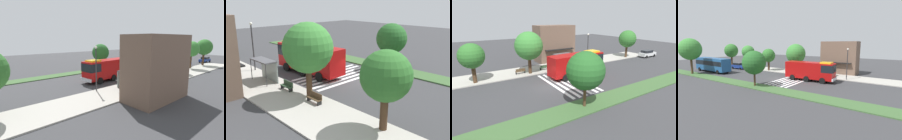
% 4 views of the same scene
% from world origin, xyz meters
% --- Properties ---
extents(ground_plane, '(120.00, 120.00, 0.00)m').
position_xyz_m(ground_plane, '(0.00, 0.00, 0.00)').
color(ground_plane, '#38383A').
extents(sidewalk, '(60.00, 5.48, 0.14)m').
position_xyz_m(sidewalk, '(0.00, 8.39, 0.07)').
color(sidewalk, '#ADA89E').
rests_on(sidewalk, ground_plane).
extents(median_strip, '(60.00, 3.00, 0.14)m').
position_xyz_m(median_strip, '(0.00, -7.16, 0.07)').
color(median_strip, '#3D6033').
rests_on(median_strip, ground_plane).
extents(crosswalk, '(4.95, 10.18, 0.01)m').
position_xyz_m(crosswalk, '(2.97, 0.00, 0.01)').
color(crosswalk, silver).
rests_on(crosswalk, ground_plane).
extents(fire_truck, '(9.82, 3.26, 3.78)m').
position_xyz_m(fire_truck, '(6.39, 1.93, 2.08)').
color(fire_truck, '#A50C0C').
rests_on(fire_truck, ground_plane).
extents(parked_car_east, '(4.64, 2.01, 1.62)m').
position_xyz_m(parked_car_east, '(28.99, 4.46, 0.84)').
color(parked_car_east, silver).
rests_on(parked_car_east, ground_plane).
extents(bus_stop_shelter, '(3.50, 1.40, 2.46)m').
position_xyz_m(bus_stop_shelter, '(6.85, 7.24, 1.89)').
color(bus_stop_shelter, '#4C4C51').
rests_on(bus_stop_shelter, sidewalk).
extents(bench_near_shelter, '(1.60, 0.50, 0.90)m').
position_xyz_m(bench_near_shelter, '(2.85, 7.23, 0.59)').
color(bench_near_shelter, '#2D472D').
rests_on(bench_near_shelter, sidewalk).
extents(bench_west_of_shelter, '(1.60, 0.50, 0.90)m').
position_xyz_m(bench_west_of_shelter, '(-1.54, 7.23, 0.59)').
color(bench_west_of_shelter, '#4C3823').
rests_on(bench_west_of_shelter, sidewalk).
extents(street_lamp, '(0.36, 0.36, 6.07)m').
position_xyz_m(street_lamp, '(11.88, 6.26, 3.73)').
color(street_lamp, '#2D2D30').
rests_on(street_lamp, sidewalk).
extents(storefront_building, '(8.20, 4.90, 7.59)m').
position_xyz_m(storefront_building, '(8.24, 13.18, 3.79)').
color(storefront_building, brown).
rests_on(storefront_building, ground_plane).
extents(sidewalk_tree_center, '(3.51, 3.51, 5.66)m').
position_xyz_m(sidewalk_tree_center, '(-8.41, 6.66, 3.99)').
color(sidewalk_tree_center, '#47301E').
rests_on(sidewalk_tree_center, sidewalk).
extents(sidewalk_tree_east, '(4.57, 4.57, 6.89)m').
position_xyz_m(sidewalk_tree_east, '(-0.05, 6.66, 4.72)').
color(sidewalk_tree_east, '#47301E').
rests_on(sidewalk_tree_east, sidewalk).
extents(sidewalk_tree_far_east, '(3.91, 3.91, 6.23)m').
position_xyz_m(sidewalk_tree_far_east, '(23.96, 6.66, 4.38)').
color(sidewalk_tree_far_east, '#47301E').
rests_on(sidewalk_tree_far_east, sidewalk).
extents(median_tree_west, '(3.93, 3.93, 5.84)m').
position_xyz_m(median_tree_west, '(0.49, -7.16, 4.01)').
color(median_tree_west, '#47301E').
rests_on(median_tree_west, median_strip).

